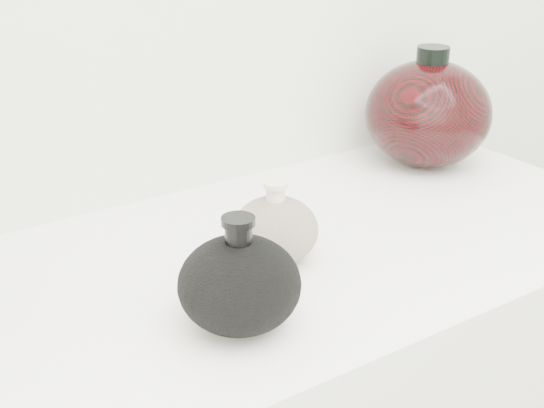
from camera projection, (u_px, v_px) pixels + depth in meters
black_gourd_vase at (239, 284)px, 0.80m from camera, size 0.17×0.17×0.13m
cream_gourd_vase at (275, 229)px, 0.94m from camera, size 0.11×0.11×0.11m
right_round_pot at (428, 113)px, 1.24m from camera, size 0.26×0.26×0.20m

